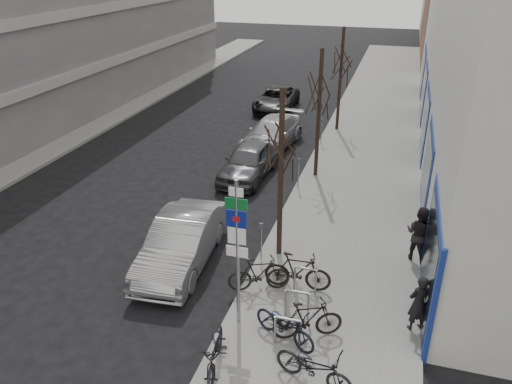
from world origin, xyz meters
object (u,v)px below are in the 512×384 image
Objects in this scene: bike_near_left at (216,349)px; pedestrian_far at (419,233)px; tree_far at (342,55)px; bike_mid_inner at (259,274)px; bike_rack at (297,301)px; parked_car_mid at (249,161)px; parked_car_front at (181,242)px; lane_car at (276,99)px; highway_sign_pole at (237,246)px; bike_mid_curb at (285,322)px; bike_near_right at (308,319)px; tree_near at (282,135)px; meter_front at (261,238)px; parked_car_back at (272,134)px; bike_far_inner at (298,271)px; meter_back at (322,129)px; meter_mid at (299,170)px; bike_far_curb at (314,364)px; pedestrian_near at (418,303)px; tree_mid at (320,84)px.

pedestrian_far reaches higher than bike_near_left.
tree_far reaches higher than bike_near_left.
bike_rack is at bearing -146.45° from bike_mid_inner.
parked_car_mid is at bearing -3.56° from bike_mid_inner.
parked_car_front is 17.47m from lane_car.
highway_sign_pole reaches higher than bike_mid_curb.
bike_mid_curb is at bearing -14.32° from highway_sign_pole.
bike_near_right is 10.35m from parked_car_mid.
meter_front is at bearing -131.99° from tree_near.
parked_car_back is 6.70m from lane_car.
meter_front is at bearing 9.02° from bike_near_right.
tree_far is 16.99m from bike_near_right.
bike_near_left is 0.44× the size of parked_car_mid.
bike_near_right is at bearing -164.09° from bike_far_inner.
pedestrian_far is at bearing -64.20° from meter_back.
tree_near is 7.27m from parked_car_mid.
bike_mid_inner is 0.38× the size of parked_car_front.
meter_mid is 6.82m from bike_far_inner.
parked_car_mid reaches higher than bike_far_curb.
bike_near_left is (0.27, -4.71, -0.18)m from meter_front.
highway_sign_pole is at bearing -85.25° from meter_front.
parked_car_back is at bearing 106.21° from tree_near.
parked_car_front is 7.03m from parked_car_mid.
bike_mid_curb is 0.37× the size of parked_car_back.
bike_mid_curb is at bearing -83.80° from meter_back.
pedestrian_far is (8.42, -15.29, 0.40)m from lane_car.
bike_mid_inner is 4.29m from pedestrian_near.
tree_mid is 8.87m from parked_car_front.
parked_car_front is (-4.84, 3.77, 0.06)m from bike_far_curb.
parked_car_back is at bearing 116.90° from meter_mid.
tree_far is at bearing 86.78° from meter_mid.
bike_far_curb is (2.22, 0.21, -0.01)m from bike_near_left.
parked_car_front reaches higher than lane_car.
pedestrian_far is at bearing -41.52° from meter_mid.
tree_near is 6.50m from tree_mid.
parked_car_back is (-2.60, 13.14, -1.74)m from highway_sign_pole.
tree_far is at bearing 22.49° from bike_far_curb.
tree_mid reaches higher than bike_near_left.
bike_mid_inner is at bearing 23.10° from bike_near_right.
tree_mid is 11.10m from lane_car.
meter_mid is at bearing -90.00° from meter_back.
parked_car_mid is (-4.00, 8.70, 0.08)m from bike_rack.
tree_far reaches higher than meter_front.
meter_front is at bearing -90.00° from meter_mid.
bike_mid_inner is 1.13× the size of pedestrian_near.
meter_front reaches higher than bike_mid_inner.
tree_mid is at bearing -90.00° from tree_far.
bike_mid_inner is at bearing -90.28° from tree_far.
parked_car_mid is (-2.35, 6.30, -0.18)m from meter_front.
bike_near_right is at bearing -65.67° from tree_near.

